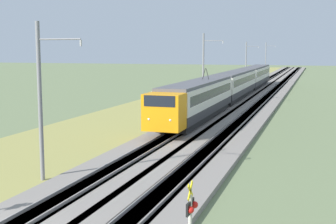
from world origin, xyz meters
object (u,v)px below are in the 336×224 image
object	(u,v)px
passenger_train	(235,83)
catenary_mast_mid	(204,68)
catenary_mast_distant	(266,58)
catenary_mast_far	(246,63)
catenary_mast_near	(41,101)

from	to	relation	value
passenger_train	catenary_mast_mid	xyz separation A→B (m)	(-7.00, 2.75, 2.21)
passenger_train	catenary_mast_distant	size ratio (longest dim) A/B	7.21
catenary_mast_far	catenary_mast_distant	distance (m)	35.49
passenger_train	catenary_mast_distant	xyz separation A→B (m)	(63.97, 2.75, 2.19)
catenary_mast_far	catenary_mast_distant	world-z (taller)	catenary_mast_distant
catenary_mast_mid	catenary_mast_far	bearing A→B (deg)	-0.00
catenary_mast_mid	catenary_mast_distant	world-z (taller)	catenary_mast_mid
catenary_mast_near	catenary_mast_far	xyz separation A→B (m)	(70.98, 0.00, 0.07)
passenger_train	catenary_mast_near	distance (m)	42.63
catenary_mast_near	passenger_train	bearing A→B (deg)	-3.70
catenary_mast_near	catenary_mast_distant	distance (m)	106.47
catenary_mast_mid	catenary_mast_far	xyz separation A→B (m)	(35.49, -0.00, -0.22)
passenger_train	catenary_mast_near	size ratio (longest dim) A/B	7.67
catenary_mast_distant	catenary_mast_far	bearing A→B (deg)	-180.00
passenger_train	catenary_mast_mid	world-z (taller)	catenary_mast_mid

